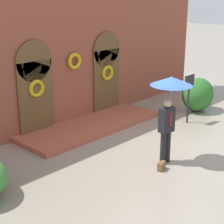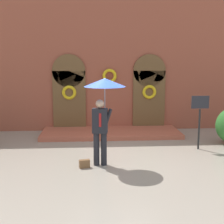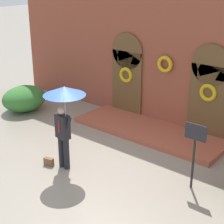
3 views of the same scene
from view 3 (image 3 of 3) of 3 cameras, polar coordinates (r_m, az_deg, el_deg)
name	(u,v)px [view 3 (image 3 of 3)]	position (r m, az deg, el deg)	size (l,w,h in m)	color
ground_plane	(86,168)	(10.45, -3.93, -8.54)	(80.00, 80.00, 0.00)	gray
building_facade	(171,48)	(12.65, 8.92, 9.57)	(14.00, 2.30, 5.60)	brown
person_with_umbrella	(64,103)	(9.69, -7.33, 1.35)	(1.10, 1.10, 2.36)	black
handbag	(49,162)	(10.67, -9.61, -7.48)	(0.28, 0.12, 0.22)	brown
sign_post	(195,146)	(9.26, 12.46, -5.03)	(0.56, 0.06, 1.72)	black
shrub_left	(24,98)	(14.72, -13.24, 2.03)	(1.46, 1.75, 0.96)	#387A33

